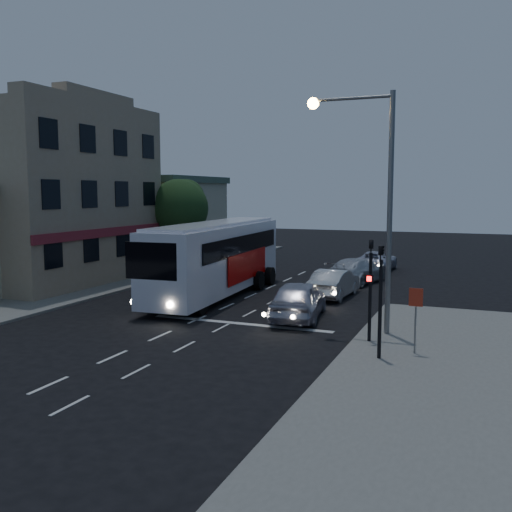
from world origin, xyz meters
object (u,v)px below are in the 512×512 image
at_px(car_sedan_a, 334,283).
at_px(car_sedan_b, 357,271).
at_px(streetlight, 373,184).
at_px(street_tree, 179,206).
at_px(traffic_signal_main, 370,278).
at_px(car_sedan_c, 376,261).
at_px(car_suv, 298,300).
at_px(tour_bus, 217,257).
at_px(traffic_signal_side, 381,288).
at_px(regulatory_sign, 416,310).

xyz_separation_m(car_sedan_a, car_sedan_b, (0.13, 4.93, 0.02)).
xyz_separation_m(streetlight, street_tree, (-15.55, 12.82, -1.23)).
xyz_separation_m(car_sedan_b, traffic_signal_main, (3.30, -13.43, 1.66)).
distance_m(car_sedan_a, street_tree, 14.15).
xyz_separation_m(car_sedan_c, traffic_signal_main, (3.21, -19.33, 1.73)).
relative_size(car_suv, car_sedan_c, 1.00).
height_order(tour_bus, traffic_signal_main, traffic_signal_main).
distance_m(traffic_signal_side, street_tree, 23.24).
relative_size(car_sedan_c, regulatory_sign, 2.24).
xyz_separation_m(tour_bus, car_suv, (5.57, -3.46, -1.26)).
relative_size(car_suv, traffic_signal_main, 1.20).
height_order(tour_bus, streetlight, streetlight).
relative_size(car_sedan_a, traffic_signal_side, 1.09).
distance_m(regulatory_sign, streetlight, 5.18).
bearing_deg(traffic_signal_side, car_suv, 130.97).
relative_size(car_suv, car_sedan_b, 0.94).
height_order(car_suv, streetlight, streetlight).
xyz_separation_m(car_suv, car_sedan_b, (0.34, 10.41, -0.08)).
distance_m(car_suv, regulatory_sign, 6.74).
relative_size(tour_bus, car_sedan_a, 2.85).
bearing_deg(car_sedan_c, regulatory_sign, 104.44).
bearing_deg(streetlight, car_suv, 154.70).
relative_size(car_sedan_b, regulatory_sign, 2.38).
height_order(car_sedan_c, traffic_signal_side, traffic_signal_side).
xyz_separation_m(tour_bus, car_sedan_b, (5.90, 6.95, -1.34)).
distance_m(car_sedan_a, traffic_signal_side, 11.39).
height_order(car_sedan_c, traffic_signal_main, traffic_signal_main).
distance_m(car_sedan_a, car_sedan_b, 4.94).
bearing_deg(car_sedan_a, traffic_signal_side, 114.41).
bearing_deg(traffic_signal_main, car_sedan_b, 103.82).
bearing_deg(streetlight, car_sedan_c, 99.35).
distance_m(car_suv, traffic_signal_main, 4.99).
height_order(traffic_signal_main, streetlight, streetlight).
xyz_separation_m(car_suv, street_tree, (-12.17, 11.22, 3.66)).
bearing_deg(car_sedan_b, regulatory_sign, 120.33).
xyz_separation_m(tour_bus, streetlight, (8.95, -5.06, 3.64)).
bearing_deg(car_sedan_a, streetlight, 117.07).
xyz_separation_m(car_suv, streetlight, (3.39, -1.60, 4.89)).
height_order(streetlight, street_tree, streetlight).
distance_m(traffic_signal_side, regulatory_sign, 1.61).
bearing_deg(streetlight, tour_bus, 150.52).
distance_m(car_sedan_b, car_sedan_c, 5.90).
bearing_deg(traffic_signal_main, traffic_signal_side, -70.51).
bearing_deg(regulatory_sign, car_suv, 142.92).
bearing_deg(car_sedan_c, traffic_signal_main, 100.30).
bearing_deg(streetlight, car_sedan_a, 114.19).
relative_size(traffic_signal_side, street_tree, 0.66).
relative_size(car_suv, street_tree, 0.79).
bearing_deg(regulatory_sign, car_sedan_c, 103.55).
bearing_deg(regulatory_sign, streetlight, 128.75).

